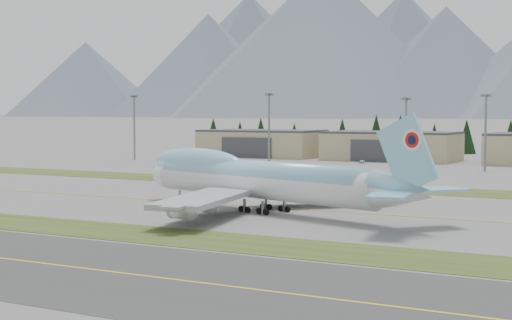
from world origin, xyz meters
The scene contains 11 objects.
ground centered at (0.00, 0.00, 0.00)m, with size 7000.00×7000.00×0.00m, color slate.
grass_strip_near centered at (0.00, -38.00, 0.00)m, with size 400.00×14.00×0.08m, color #324A1A.
grass_strip_far centered at (0.00, 45.00, 0.00)m, with size 400.00×18.00×0.08m, color #324A1A.
taxiway_line_main centered at (0.00, 0.00, 0.00)m, with size 400.00×0.40×0.02m, color yellow.
boeing_747_freighter centered at (12.55, -6.27, 5.97)m, with size 68.57×56.86×18.10m.
hangar_left centered at (-70.00, 149.90, 5.39)m, with size 48.00×26.60×10.80m.
hangar_center centered at (-15.00, 149.90, 5.39)m, with size 48.00×26.60×10.80m.
floodlight_masts centered at (5.24, 110.22, 16.39)m, with size 208.21×7.45×24.75m.
service_vehicle_a centered at (-18.65, 128.60, 0.00)m, with size 1.40×3.47×1.18m, color silver.
service_vehicle_b centered at (11.83, 109.71, 0.00)m, with size 1.12×3.19×1.05m, color #CCE93A.
conifer_belt centered at (-6.92, 211.17, 7.27)m, with size 276.15×14.39×16.92m.
Camera 1 is at (80.15, -131.48, 18.21)m, focal length 55.00 mm.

